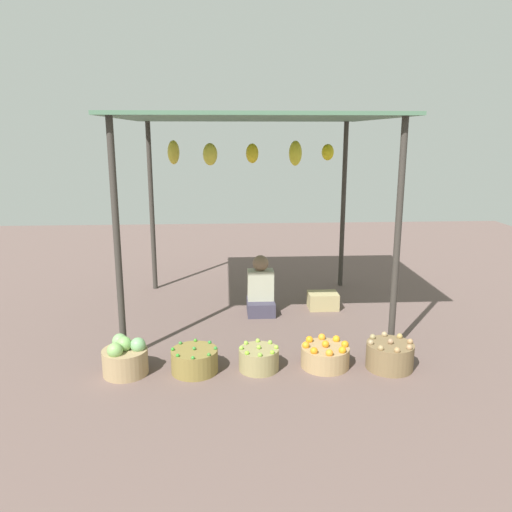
{
  "coord_description": "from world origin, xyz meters",
  "views": [
    {
      "loc": [
        -0.34,
        -6.38,
        2.33
      ],
      "look_at": [
        0.0,
        -0.65,
        0.95
      ],
      "focal_mm": 35.89,
      "sensor_mm": 36.0,
      "label": 1
    }
  ],
  "objects_px": {
    "basket_green_chilies": "(195,360)",
    "basket_oranges": "(325,356)",
    "vendor_person": "(261,291)",
    "basket_potatoes": "(390,355)",
    "wooden_crate_near_vendor": "(323,301)",
    "basket_limes": "(259,359)",
    "basket_cabbages": "(125,358)"
  },
  "relations": [
    {
      "from": "basket_cabbages",
      "to": "wooden_crate_near_vendor",
      "type": "relative_size",
      "value": 1.12
    },
    {
      "from": "vendor_person",
      "to": "basket_limes",
      "type": "relative_size",
      "value": 1.92
    },
    {
      "from": "basket_potatoes",
      "to": "wooden_crate_near_vendor",
      "type": "distance_m",
      "value": 1.87
    },
    {
      "from": "basket_green_chilies",
      "to": "basket_oranges",
      "type": "relative_size",
      "value": 0.95
    },
    {
      "from": "wooden_crate_near_vendor",
      "to": "basket_oranges",
      "type": "bearing_deg",
      "value": -99.97
    },
    {
      "from": "vendor_person",
      "to": "basket_potatoes",
      "type": "bearing_deg",
      "value": -55.35
    },
    {
      "from": "basket_cabbages",
      "to": "basket_potatoes",
      "type": "relative_size",
      "value": 0.94
    },
    {
      "from": "basket_limes",
      "to": "wooden_crate_near_vendor",
      "type": "distance_m",
      "value": 2.05
    },
    {
      "from": "basket_cabbages",
      "to": "basket_limes",
      "type": "relative_size",
      "value": 1.1
    },
    {
      "from": "wooden_crate_near_vendor",
      "to": "basket_cabbages",
      "type": "bearing_deg",
      "value": -142.02
    },
    {
      "from": "basket_potatoes",
      "to": "basket_limes",
      "type": "bearing_deg",
      "value": 177.9
    },
    {
      "from": "basket_green_chilies",
      "to": "wooden_crate_near_vendor",
      "type": "height_order",
      "value": "basket_green_chilies"
    },
    {
      "from": "basket_green_chilies",
      "to": "wooden_crate_near_vendor",
      "type": "xyz_separation_m",
      "value": [
        1.64,
        1.81,
        -0.01
      ]
    },
    {
      "from": "basket_green_chilies",
      "to": "basket_oranges",
      "type": "height_order",
      "value": "basket_oranges"
    },
    {
      "from": "vendor_person",
      "to": "basket_limes",
      "type": "bearing_deg",
      "value": -94.51
    },
    {
      "from": "vendor_person",
      "to": "basket_limes",
      "type": "height_order",
      "value": "vendor_person"
    },
    {
      "from": "wooden_crate_near_vendor",
      "to": "basket_limes",
      "type": "bearing_deg",
      "value": -118.94
    },
    {
      "from": "vendor_person",
      "to": "basket_green_chilies",
      "type": "relative_size",
      "value": 1.67
    },
    {
      "from": "basket_cabbages",
      "to": "basket_potatoes",
      "type": "distance_m",
      "value": 2.66
    },
    {
      "from": "basket_potatoes",
      "to": "vendor_person",
      "type": "bearing_deg",
      "value": 124.65
    },
    {
      "from": "basket_green_chilies",
      "to": "wooden_crate_near_vendor",
      "type": "distance_m",
      "value": 2.44
    },
    {
      "from": "basket_cabbages",
      "to": "basket_oranges",
      "type": "bearing_deg",
      "value": 1.37
    },
    {
      "from": "basket_oranges",
      "to": "wooden_crate_near_vendor",
      "type": "distance_m",
      "value": 1.79
    },
    {
      "from": "basket_cabbages",
      "to": "basket_limes",
      "type": "xyz_separation_m",
      "value": [
        1.33,
        0.02,
        -0.05
      ]
    },
    {
      "from": "basket_cabbages",
      "to": "basket_limes",
      "type": "height_order",
      "value": "basket_cabbages"
    },
    {
      "from": "basket_limes",
      "to": "wooden_crate_near_vendor",
      "type": "relative_size",
      "value": 1.02
    },
    {
      "from": "vendor_person",
      "to": "basket_cabbages",
      "type": "height_order",
      "value": "vendor_person"
    },
    {
      "from": "basket_limes",
      "to": "basket_oranges",
      "type": "xyz_separation_m",
      "value": [
        0.68,
        0.03,
        0.0
      ]
    },
    {
      "from": "basket_potatoes",
      "to": "basket_cabbages",
      "type": "bearing_deg",
      "value": 179.32
    },
    {
      "from": "basket_green_chilies",
      "to": "wooden_crate_near_vendor",
      "type": "bearing_deg",
      "value": 47.81
    },
    {
      "from": "basket_cabbages",
      "to": "wooden_crate_near_vendor",
      "type": "distance_m",
      "value": 2.95
    },
    {
      "from": "basket_cabbages",
      "to": "basket_oranges",
      "type": "xyz_separation_m",
      "value": [
        2.01,
        0.05,
        -0.05
      ]
    }
  ]
}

